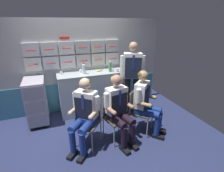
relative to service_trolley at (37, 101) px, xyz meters
The scene contains 18 objects.
ground 1.50m from the service_trolley, 44.56° to the right, with size 4.80×4.80×0.04m, color #242B4F.
galley_bulkhead 1.20m from the service_trolley, 21.52° to the left, with size 4.20×0.14×2.15m.
galley_counter 1.25m from the service_trolley, ahead, with size 1.58×0.53×0.98m.
service_trolley is the anchor object (origin of this frame).
folding_chair_left 1.33m from the service_trolley, 47.50° to the right, with size 0.56×0.56×0.83m.
crew_member_left 1.37m from the service_trolley, 54.25° to the right, with size 0.63×0.65×1.24m.
folding_chair_center 1.68m from the service_trolley, 36.53° to the right, with size 0.48×0.48×0.83m.
crew_member_center 1.82m from the service_trolley, 39.78° to the right, with size 0.51×0.66×1.25m.
folding_chair_right 2.09m from the service_trolley, 27.50° to the right, with size 0.57×0.57×0.83m.
crew_member_right 2.25m from the service_trolley, 28.85° to the right, with size 0.65×0.66×1.26m.
crew_member_standing 2.11m from the service_trolley, 11.32° to the right, with size 0.51×0.36×1.69m.
water_bottle_clear 1.80m from the service_trolley, ahead, with size 0.07×0.07×0.26m.
water_bottle_tall 1.20m from the service_trolley, ahead, with size 0.07×0.07×0.25m.
water_bottle_blue_cap 1.75m from the service_trolley, ahead, with size 0.07×0.07×0.27m.
paper_cup_blue 1.13m from the service_trolley, 10.93° to the left, with size 0.07×0.07×0.06m.
espresso_cup_small 1.87m from the service_trolley, ahead, with size 0.06×0.06×0.08m.
paper_cup_tan 0.77m from the service_trolley, 17.71° to the left, with size 0.06×0.06×0.06m.
snack_banana 1.52m from the service_trolley, ahead, with size 0.17×0.10×0.04m.
Camera 1 is at (-0.62, -2.55, 2.07)m, focal length 26.92 mm.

